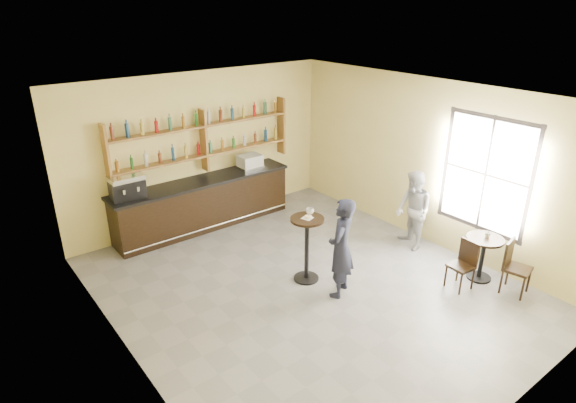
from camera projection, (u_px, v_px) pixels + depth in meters
floor at (308, 286)px, 8.18m from camera, size 7.00×7.00×0.00m
ceiling at (311, 98)px, 6.93m from camera, size 7.00×7.00×0.00m
wall_back at (202, 149)px, 10.10m from camera, size 7.00×0.00×7.00m
wall_front at (526, 303)px, 5.01m from camera, size 7.00×0.00×7.00m
wall_left at (121, 259)px, 5.86m from camera, size 0.00×7.00×7.00m
wall_right at (428, 163)px, 9.25m from camera, size 0.00×7.00×7.00m
window_pane at (486, 175)px, 8.34m from camera, size 0.00×2.00×2.00m
window_frame at (485, 175)px, 8.33m from camera, size 0.04×1.70×2.10m
shelf_unit at (204, 140)px, 9.92m from camera, size 4.00×0.26×1.40m
liquor_bottles at (203, 132)px, 9.85m from camera, size 3.68×0.10×1.00m
bar_counter at (204, 203)px, 10.13m from camera, size 3.90×0.76×1.06m
espresso_machine at (127, 187)px, 8.96m from camera, size 0.65×0.45×0.44m
pastry_case at (250, 162)px, 10.54m from camera, size 0.56×0.47×0.30m
pedestal_table at (307, 249)px, 8.17m from camera, size 0.73×0.73×1.17m
napkin at (307, 218)px, 7.94m from camera, size 0.21×0.21×0.00m
donut at (308, 217)px, 7.93m from camera, size 0.14×0.14×0.04m
cup_pedestal at (310, 211)px, 8.07m from camera, size 0.16×0.16×0.10m
man_main at (341, 248)px, 7.68m from camera, size 0.74×0.65×1.69m
cafe_table at (482, 258)px, 8.28m from camera, size 0.70×0.70×0.79m
cup_cafe at (488, 235)px, 8.13m from camera, size 0.10×0.10×0.09m
chair_west at (461, 266)px, 7.99m from camera, size 0.39×0.39×0.84m
chair_south at (518, 268)px, 7.84m from camera, size 0.47×0.47×0.92m
patron_second at (413, 211)px, 9.18m from camera, size 0.83×0.92×1.55m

